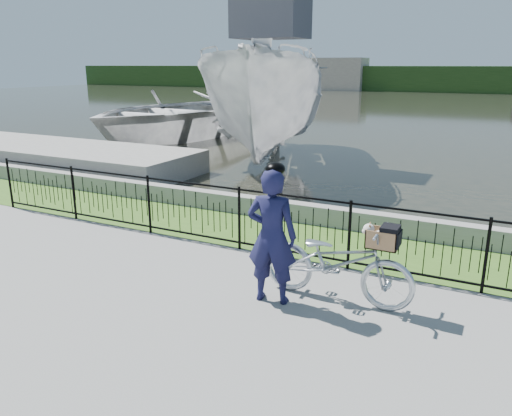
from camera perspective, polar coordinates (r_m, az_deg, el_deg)
The scene contains 12 objects.
ground at distance 7.27m, azimuth -1.02°, elevation -9.92°, with size 120.00×120.00×0.00m, color gray.
grass_strip at distance 9.47m, azimuth 6.37°, elevation -3.68°, with size 60.00×2.00×0.01m, color #3E6720.
water at distance 39.02m, azimuth 22.65°, elevation 10.19°, with size 120.00×120.00×0.00m, color black.
quay_wall at distance 10.31m, azimuth 8.37°, elevation -0.95°, with size 60.00×0.30×0.40m, color gray.
fence at distance 8.40m, azimuth 4.07°, elevation -2.08°, with size 14.00×0.06×1.15m, color black, non-canonical shape.
far_treeline at distance 65.87m, azimuth 24.90°, elevation 13.18°, with size 120.00×6.00×3.00m, color #27451A.
far_building_left at distance 67.17m, azimuth 8.90°, elevation 14.89°, with size 8.00×4.00×4.00m, color #AB9A89.
dock at distance 17.49m, azimuth -22.14°, elevation 5.56°, with size 10.00×3.00×0.70m, color gray.
bicycle_rig at distance 7.01m, azimuth 9.30°, elevation -6.03°, with size 2.16×0.75×1.21m.
cyclist at distance 6.77m, azimuth 1.82°, elevation -3.10°, with size 0.76×0.56×1.96m.
boat_near at distance 16.90m, azimuth 1.63°, elevation 12.06°, with size 6.70×10.45×5.58m.
boat_far at distance 23.29m, azimuth -9.11°, elevation 10.61°, with size 7.91×10.58×2.09m.
Camera 1 is at (3.07, -5.77, 3.19)m, focal length 35.00 mm.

